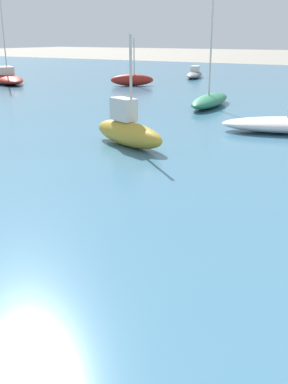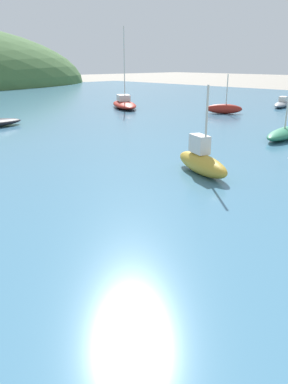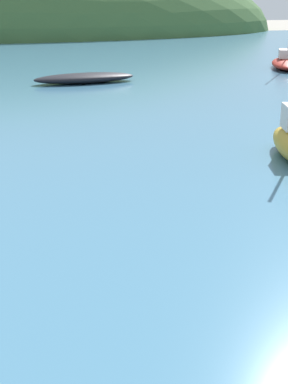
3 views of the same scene
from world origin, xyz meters
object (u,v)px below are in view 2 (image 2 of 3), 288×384
Objects in this scene: boat_far_left at (224,109)px; boat_mid_harbor at (286,132)px; boat_red_dinghy at (124,104)px; boat_twin_mast at (282,104)px; boat_nearest_quay at (202,161)px.

boat_mid_harbor is at bearing -126.09° from boat_far_left.
boat_twin_mast is (9.89, -8.21, -0.08)m from boat_red_dinghy.
boat_far_left is at bearing 173.93° from boat_twin_mast.
boat_red_dinghy is at bearing 140.32° from boat_twin_mast.
boat_twin_mast is 7.04m from boat_far_left.
boat_mid_harbor is at bearing -99.46° from boat_red_dinghy.
boat_nearest_quay is 15.54m from boat_far_left.
boat_nearest_quay is at bearing -122.77° from boat_red_dinghy.
boat_nearest_quay is at bearing -172.49° from boat_mid_harbor.
boat_nearest_quay is (-10.20, -15.84, 0.07)m from boat_red_dinghy.
boat_mid_harbor is (-5.36, -7.36, -0.07)m from boat_far_left.
boat_twin_mast is at bearing -6.07° from boat_far_left.
boat_twin_mast is at bearing 20.79° from boat_nearest_quay.
boat_red_dinghy reaches higher than boat_mid_harbor.
boat_red_dinghy reaches higher than boat_far_left.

